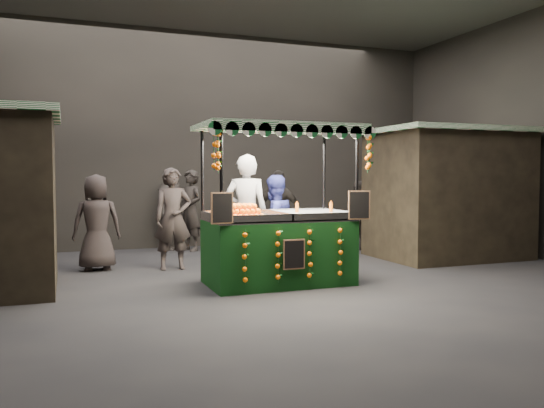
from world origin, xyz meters
name	(u,v)px	position (x,y,z in m)	size (l,w,h in m)	color
ground	(270,286)	(0.00, 0.00, 0.00)	(12.00, 12.00, 0.00)	black
market_hall	(270,59)	(0.00, 0.00, 3.38)	(12.10, 10.10, 5.05)	black
neighbour_stall_right	(447,193)	(4.40, 1.50, 1.31)	(3.00, 2.20, 2.60)	black
juice_stall	(280,235)	(0.20, 0.10, 0.76)	(2.51, 1.47, 2.43)	black
vendor_grey	(246,214)	(0.00, 1.14, 1.01)	(0.87, 0.73, 2.02)	gray
vendor_blue	(274,224)	(0.50, 1.15, 0.84)	(0.97, 0.86, 1.67)	navy
shopper_0	(173,219)	(-1.08, 2.01, 0.90)	(0.67, 0.45, 1.80)	#2E2725
shopper_1	(361,216)	(3.23, 2.92, 0.77)	(0.88, 0.76, 1.54)	#2B2623
shopper_2	(279,211)	(1.49, 3.44, 0.89)	(1.08, 1.00, 1.78)	#2C2723
shopper_3	(171,215)	(-0.66, 4.55, 0.78)	(0.91, 1.15, 1.56)	black
shopper_4	(97,222)	(-2.35, 2.39, 0.84)	(0.83, 0.54, 1.69)	#2B2323
shopper_5	(409,212)	(4.09, 2.38, 0.88)	(0.97, 1.71, 1.75)	#2A2422
shopper_6	(191,210)	(-0.27, 4.30, 0.89)	(0.65, 0.77, 1.79)	black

